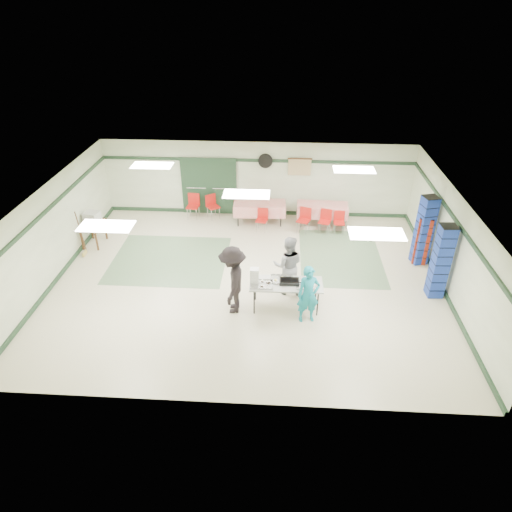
# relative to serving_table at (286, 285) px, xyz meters

# --- Properties ---
(floor) EXTENTS (11.00, 11.00, 0.00)m
(floor) POSITION_rel_serving_table_xyz_m (-1.10, 1.21, -0.72)
(floor) COLOR beige
(floor) RESTS_ON ground
(ceiling) EXTENTS (11.00, 11.00, 0.00)m
(ceiling) POSITION_rel_serving_table_xyz_m (-1.10, 1.21, 1.98)
(ceiling) COLOR white
(ceiling) RESTS_ON wall_back
(wall_back) EXTENTS (11.00, 0.00, 11.00)m
(wall_back) POSITION_rel_serving_table_xyz_m (-1.10, 5.71, 0.63)
(wall_back) COLOR silver
(wall_back) RESTS_ON floor
(wall_front) EXTENTS (11.00, 0.00, 11.00)m
(wall_front) POSITION_rel_serving_table_xyz_m (-1.10, -3.29, 0.63)
(wall_front) COLOR silver
(wall_front) RESTS_ON floor
(wall_left) EXTENTS (0.00, 9.00, 9.00)m
(wall_left) POSITION_rel_serving_table_xyz_m (-6.60, 1.21, 0.63)
(wall_left) COLOR silver
(wall_left) RESTS_ON floor
(wall_right) EXTENTS (0.00, 9.00, 9.00)m
(wall_right) POSITION_rel_serving_table_xyz_m (4.40, 1.21, 0.63)
(wall_right) COLOR silver
(wall_right) RESTS_ON floor
(trim_back) EXTENTS (11.00, 0.06, 0.10)m
(trim_back) POSITION_rel_serving_table_xyz_m (-1.10, 5.68, 1.33)
(trim_back) COLOR #1E3723
(trim_back) RESTS_ON wall_back
(baseboard_back) EXTENTS (11.00, 0.06, 0.12)m
(baseboard_back) POSITION_rel_serving_table_xyz_m (-1.10, 5.68, -0.66)
(baseboard_back) COLOR #1E3723
(baseboard_back) RESTS_ON floor
(trim_left) EXTENTS (0.06, 9.00, 0.10)m
(trim_left) POSITION_rel_serving_table_xyz_m (-6.57, 1.21, 1.33)
(trim_left) COLOR #1E3723
(trim_left) RESTS_ON wall_back
(baseboard_left) EXTENTS (0.06, 9.00, 0.12)m
(baseboard_left) POSITION_rel_serving_table_xyz_m (-6.57, 1.21, -0.66)
(baseboard_left) COLOR #1E3723
(baseboard_left) RESTS_ON floor
(trim_right) EXTENTS (0.06, 9.00, 0.10)m
(trim_right) POSITION_rel_serving_table_xyz_m (4.37, 1.21, 1.33)
(trim_right) COLOR #1E3723
(trim_right) RESTS_ON wall_back
(baseboard_right) EXTENTS (0.06, 9.00, 0.12)m
(baseboard_right) POSITION_rel_serving_table_xyz_m (4.37, 1.21, -0.66)
(baseboard_right) COLOR #1E3723
(baseboard_right) RESTS_ON floor
(green_patch_a) EXTENTS (3.50, 3.00, 0.01)m
(green_patch_a) POSITION_rel_serving_table_xyz_m (-3.60, 2.21, -0.71)
(green_patch_a) COLOR slate
(green_patch_a) RESTS_ON floor
(green_patch_b) EXTENTS (2.50, 3.50, 0.01)m
(green_patch_b) POSITION_rel_serving_table_xyz_m (1.70, 2.71, -0.71)
(green_patch_b) COLOR slate
(green_patch_b) RESTS_ON floor
(double_door_left) EXTENTS (0.90, 0.06, 2.10)m
(double_door_left) POSITION_rel_serving_table_xyz_m (-3.30, 5.65, 0.33)
(double_door_left) COLOR gray
(double_door_left) RESTS_ON floor
(double_door_right) EXTENTS (0.90, 0.06, 2.10)m
(double_door_right) POSITION_rel_serving_table_xyz_m (-2.35, 5.65, 0.33)
(double_door_right) COLOR gray
(double_door_right) RESTS_ON floor
(door_frame) EXTENTS (2.00, 0.03, 2.15)m
(door_frame) POSITION_rel_serving_table_xyz_m (-2.83, 5.63, 0.33)
(door_frame) COLOR #1E3723
(door_frame) RESTS_ON floor
(wall_fan) EXTENTS (0.50, 0.10, 0.50)m
(wall_fan) POSITION_rel_serving_table_xyz_m (-0.80, 5.65, 1.33)
(wall_fan) COLOR black
(wall_fan) RESTS_ON wall_back
(scroll_banner) EXTENTS (0.80, 0.02, 0.60)m
(scroll_banner) POSITION_rel_serving_table_xyz_m (0.40, 5.65, 1.13)
(scroll_banner) COLOR tan
(scroll_banner) RESTS_ON wall_back
(serving_table) EXTENTS (1.88, 0.78, 0.76)m
(serving_table) POSITION_rel_serving_table_xyz_m (0.00, 0.00, 0.00)
(serving_table) COLOR #AFAFAA
(serving_table) RESTS_ON floor
(sheet_tray_right) EXTENTS (0.55, 0.42, 0.02)m
(sheet_tray_right) POSITION_rel_serving_table_xyz_m (0.52, -0.07, 0.06)
(sheet_tray_right) COLOR silver
(sheet_tray_right) RESTS_ON serving_table
(sheet_tray_mid) EXTENTS (0.58, 0.44, 0.02)m
(sheet_tray_mid) POSITION_rel_serving_table_xyz_m (-0.12, 0.15, 0.06)
(sheet_tray_mid) COLOR silver
(sheet_tray_mid) RESTS_ON serving_table
(sheet_tray_left) EXTENTS (0.57, 0.44, 0.02)m
(sheet_tray_left) POSITION_rel_serving_table_xyz_m (-0.63, -0.11, 0.06)
(sheet_tray_left) COLOR silver
(sheet_tray_left) RESTS_ON serving_table
(baking_pan) EXTENTS (0.51, 0.32, 0.08)m
(baking_pan) POSITION_rel_serving_table_xyz_m (0.08, 0.03, 0.08)
(baking_pan) COLOR black
(baking_pan) RESTS_ON serving_table
(foam_box_stack) EXTENTS (0.22, 0.21, 0.41)m
(foam_box_stack) POSITION_rel_serving_table_xyz_m (-0.82, -0.00, 0.25)
(foam_box_stack) COLOR white
(foam_box_stack) RESTS_ON serving_table
(volunteer_teal) EXTENTS (0.63, 0.48, 1.55)m
(volunteer_teal) POSITION_rel_serving_table_xyz_m (0.55, -0.48, 0.06)
(volunteer_teal) COLOR teal
(volunteer_teal) RESTS_ON floor
(volunteer_grey) EXTENTS (0.83, 0.65, 1.70)m
(volunteer_grey) POSITION_rel_serving_table_xyz_m (0.04, 0.73, 0.13)
(volunteer_grey) COLOR gray
(volunteer_grey) RESTS_ON floor
(volunteer_dark) EXTENTS (0.70, 1.20, 1.86)m
(volunteer_dark) POSITION_rel_serving_table_xyz_m (-1.35, -0.19, 0.21)
(volunteer_dark) COLOR black
(volunteer_dark) RESTS_ON floor
(dining_table_a) EXTENTS (1.77, 0.84, 0.77)m
(dining_table_a) POSITION_rel_serving_table_xyz_m (1.24, 4.95, -0.15)
(dining_table_a) COLOR red
(dining_table_a) RESTS_ON floor
(dining_table_b) EXTENTS (1.83, 0.87, 0.77)m
(dining_table_b) POSITION_rel_serving_table_xyz_m (-0.96, 4.95, -0.15)
(dining_table_b) COLOR red
(dining_table_b) RESTS_ON floor
(chair_a) EXTENTS (0.48, 0.48, 0.82)m
(chair_a) POSITION_rel_serving_table_xyz_m (1.32, 4.38, -0.21)
(chair_a) COLOR red
(chair_a) RESTS_ON floor
(chair_b) EXTENTS (0.52, 0.52, 0.87)m
(chair_b) POSITION_rel_serving_table_xyz_m (0.61, 4.38, -0.19)
(chair_b) COLOR red
(chair_b) RESTS_ON floor
(chair_c) EXTENTS (0.37, 0.37, 0.77)m
(chair_c) POSITION_rel_serving_table_xyz_m (1.79, 4.37, -0.24)
(chair_c) COLOR red
(chair_c) RESTS_ON floor
(chair_d) EXTENTS (0.43, 0.44, 0.80)m
(chair_d) POSITION_rel_serving_table_xyz_m (-0.83, 4.37, -0.23)
(chair_d) COLOR red
(chair_d) RESTS_ON floor
(chair_loose_a) EXTENTS (0.56, 0.56, 0.87)m
(chair_loose_a) POSITION_rel_serving_table_xyz_m (-2.70, 5.28, -0.19)
(chair_loose_a) COLOR red
(chair_loose_a) RESTS_ON floor
(chair_loose_b) EXTENTS (0.46, 0.46, 0.90)m
(chair_loose_b) POSITION_rel_serving_table_xyz_m (-3.37, 5.24, -0.16)
(chair_loose_b) COLOR red
(chair_loose_b) RESTS_ON floor
(crate_stack_blue_a) EXTENTS (0.51, 0.51, 2.17)m
(crate_stack_blue_a) POSITION_rel_serving_table_xyz_m (4.05, 2.55, 0.37)
(crate_stack_blue_a) COLOR #1B3CA2
(crate_stack_blue_a) RESTS_ON floor
(crate_stack_red) EXTENTS (0.45, 0.45, 1.53)m
(crate_stack_red) POSITION_rel_serving_table_xyz_m (4.05, 2.56, 0.05)
(crate_stack_red) COLOR maroon
(crate_stack_red) RESTS_ON floor
(crate_stack_blue_b) EXTENTS (0.43, 0.43, 2.12)m
(crate_stack_blue_b) POSITION_rel_serving_table_xyz_m (4.05, 0.82, 0.35)
(crate_stack_blue_b) COLOR #1B3CA2
(crate_stack_blue_b) RESTS_ON floor
(printer_table) EXTENTS (0.62, 0.94, 0.74)m
(printer_table) POSITION_rel_serving_table_xyz_m (-6.25, 3.04, -0.07)
(printer_table) COLOR brown
(printer_table) RESTS_ON floor
(office_printer) EXTENTS (0.52, 0.48, 0.35)m
(office_printer) POSITION_rel_serving_table_xyz_m (-6.25, 3.15, 0.21)
(office_printer) COLOR #A9A9A5
(office_printer) RESTS_ON printer_table
(broom) EXTENTS (0.04, 0.24, 1.50)m
(broom) POSITION_rel_serving_table_xyz_m (-6.33, 2.37, 0.06)
(broom) COLOR brown
(broom) RESTS_ON floor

